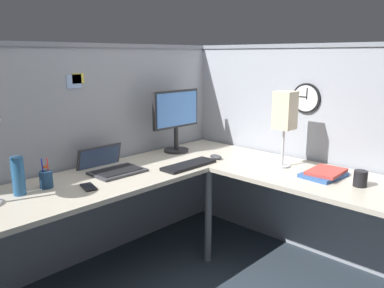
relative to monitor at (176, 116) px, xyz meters
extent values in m
plane|color=#2D3842|center=(-0.31, -0.64, -1.02)|extent=(6.80, 6.80, 0.00)
cube|color=#999EA8|center=(-0.67, 0.23, -0.25)|extent=(2.57, 0.10, 1.55)
cube|color=gray|center=(-0.67, 0.23, 0.54)|extent=(2.57, 0.12, 0.03)
cube|color=#999EA8|center=(0.56, -0.90, -0.25)|extent=(0.10, 2.37, 1.55)
cube|color=gray|center=(0.56, -0.90, 0.54)|extent=(0.12, 2.37, 0.03)
cube|color=beige|center=(-0.68, -0.17, -0.31)|extent=(2.35, 0.66, 0.03)
cube|color=beige|center=(0.16, -1.24, -0.31)|extent=(0.66, 1.49, 0.03)
cylinder|color=slate|center=(-0.15, -0.48, -0.67)|extent=(0.05, 0.05, 0.70)
cylinder|color=#232326|center=(0.00, 0.00, -0.28)|extent=(0.20, 0.20, 0.02)
cylinder|color=#232326|center=(0.00, 0.00, -0.18)|extent=(0.04, 0.04, 0.20)
cube|color=#232326|center=(0.00, 0.00, 0.06)|extent=(0.46, 0.04, 0.30)
cube|color=#4C84D8|center=(0.00, -0.02, 0.06)|extent=(0.42, 0.01, 0.26)
cube|color=#38383D|center=(-0.68, -0.14, -0.29)|extent=(0.34, 0.25, 0.02)
cube|color=black|center=(-0.68, -0.14, -0.28)|extent=(0.29, 0.19, 0.00)
cube|color=#38383D|center=(-0.68, 0.09, -0.25)|extent=(0.34, 0.08, 0.22)
cube|color=#384C72|center=(-0.68, 0.08, -0.25)|extent=(0.31, 0.06, 0.18)
cube|color=black|center=(-0.24, -0.38, -0.28)|extent=(0.43, 0.14, 0.02)
ellipsoid|color=#38383D|center=(0.04, -0.38, -0.28)|extent=(0.06, 0.10, 0.03)
cylinder|color=navy|center=(-1.15, -0.08, -0.24)|extent=(0.08, 0.08, 0.10)
cylinder|color=#1E1EB2|center=(-1.16, -0.07, -0.18)|extent=(0.01, 0.02, 0.13)
cylinder|color=#B21E1E|center=(-1.14, -0.09, -0.18)|extent=(0.01, 0.01, 0.13)
cylinder|color=#D8591E|center=(-1.15, -0.07, -0.17)|extent=(0.03, 0.03, 0.01)
cube|color=black|center=(-0.98, -0.26, -0.29)|extent=(0.10, 0.16, 0.01)
cylinder|color=#26598C|center=(-1.31, -0.08, -0.18)|extent=(0.07, 0.07, 0.22)
cube|color=#335999|center=(0.19, -1.17, -0.28)|extent=(0.30, 0.24, 0.02)
cube|color=#BF3F38|center=(0.20, -1.18, -0.26)|extent=(0.27, 0.20, 0.02)
cylinder|color=#B7BABF|center=(0.21, -0.86, -0.29)|extent=(0.11, 0.11, 0.01)
cylinder|color=#B7BABF|center=(0.21, -0.86, -0.15)|extent=(0.02, 0.02, 0.27)
cube|color=beige|center=(0.21, -0.86, 0.11)|extent=(0.13, 0.13, 0.26)
cylinder|color=black|center=(0.16, -1.42, -0.25)|extent=(0.08, 0.08, 0.10)
cylinder|color=black|center=(0.51, -0.85, 0.17)|extent=(0.03, 0.22, 0.22)
cylinder|color=white|center=(0.50, -0.85, 0.17)|extent=(0.00, 0.19, 0.19)
cube|color=black|center=(0.49, -0.83, 0.18)|extent=(0.00, 0.06, 0.01)
cube|color=black|center=(0.49, -0.86, 0.20)|extent=(0.00, 0.01, 0.08)
cube|color=#EAD84C|center=(-0.75, 0.18, 0.32)|extent=(0.09, 0.00, 0.07)
cube|color=#99B7E5|center=(-0.78, 0.18, 0.30)|extent=(0.11, 0.00, 0.09)
camera|label=1|loc=(-2.15, -2.23, 0.48)|focal=36.62mm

